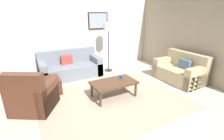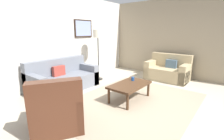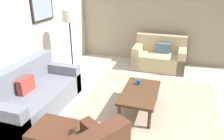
% 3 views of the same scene
% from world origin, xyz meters
% --- Properties ---
extents(ground_plane, '(8.00, 8.00, 0.00)m').
position_xyz_m(ground_plane, '(0.00, 0.00, 0.00)').
color(ground_plane, '#B2A893').
extents(rear_partition, '(6.00, 0.12, 2.80)m').
position_xyz_m(rear_partition, '(0.00, 2.60, 1.40)').
color(rear_partition, silver).
rests_on(rear_partition, ground_plane).
extents(stone_feature_panel, '(0.12, 5.20, 2.80)m').
position_xyz_m(stone_feature_panel, '(3.00, 0.00, 1.40)').
color(stone_feature_panel, gray).
rests_on(stone_feature_panel, ground_plane).
extents(area_rug, '(3.37, 2.62, 0.01)m').
position_xyz_m(area_rug, '(0.00, 0.00, 0.00)').
color(area_rug, tan).
rests_on(area_rug, ground_plane).
extents(couch_main, '(1.92, 0.92, 0.88)m').
position_xyz_m(couch_main, '(-0.46, 2.09, 0.30)').
color(couch_main, slate).
rests_on(couch_main, ground_plane).
extents(couch_loveseat, '(0.87, 1.39, 0.88)m').
position_xyz_m(couch_loveseat, '(2.46, 0.04, 0.30)').
color(couch_loveseat, tan).
rests_on(couch_loveseat, ground_plane).
extents(armchair_leather, '(1.10, 1.10, 0.95)m').
position_xyz_m(armchair_leather, '(-1.72, 0.43, 0.31)').
color(armchair_leather, '#4C2819').
rests_on(armchair_leather, ground_plane).
extents(ottoman, '(0.56, 0.56, 0.40)m').
position_xyz_m(ottoman, '(-1.28, 1.13, 0.20)').
color(ottoman, '#4C2819').
rests_on(ottoman, ground_plane).
extents(coffee_table, '(1.10, 0.64, 0.41)m').
position_xyz_m(coffee_table, '(0.12, 0.14, 0.36)').
color(coffee_table, '#472D1C').
rests_on(coffee_table, ground_plane).
extents(cup, '(0.08, 0.08, 0.09)m').
position_xyz_m(cup, '(0.39, 0.23, 0.46)').
color(cup, '#1E478C').
rests_on(cup, coffee_table).
extents(lamp_standing, '(0.32, 0.32, 1.71)m').
position_xyz_m(lamp_standing, '(0.90, 1.93, 1.41)').
color(lamp_standing, black).
rests_on(lamp_standing, ground_plane).
extents(framed_artwork, '(0.76, 0.04, 0.58)m').
position_xyz_m(framed_artwork, '(0.79, 2.51, 1.75)').
color(framed_artwork, black).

